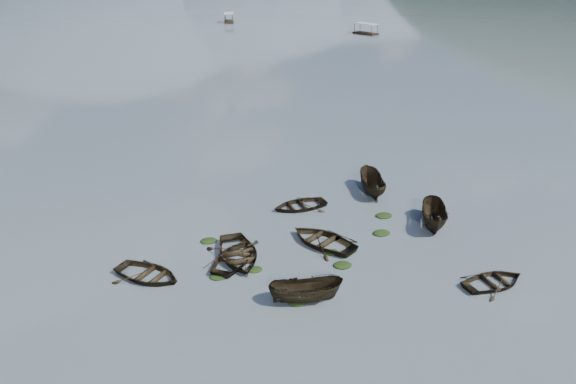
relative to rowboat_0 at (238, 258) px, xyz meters
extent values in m
plane|color=#4F5B62|center=(4.39, -7.39, 0.00)|extent=(2400.00, 2400.00, 0.00)
imported|color=black|center=(0.00, 0.00, 0.00)|extent=(3.71, 5.04, 1.01)
imported|color=black|center=(-0.25, -0.34, 0.00)|extent=(4.90, 5.21, 0.88)
imported|color=black|center=(2.80, -5.44, 0.00)|extent=(4.26, 2.17, 1.57)
imported|color=black|center=(5.65, 0.39, 0.00)|extent=(5.48, 5.82, 0.98)
imported|color=black|center=(13.65, -6.61, 0.00)|extent=(4.19, 3.23, 0.80)
imported|color=black|center=(13.86, 0.95, 0.00)|extent=(3.34, 4.80, 1.74)
imported|color=black|center=(-5.47, -0.93, 0.00)|extent=(5.19, 5.06, 0.88)
imported|color=black|center=(5.63, 5.97, 0.00)|extent=(4.43, 3.43, 0.84)
imported|color=black|center=(11.81, 7.25, 0.00)|extent=(2.42, 4.71, 1.73)
ellipsoid|color=black|center=(-1.47, -1.89, 0.00)|extent=(1.06, 0.87, 0.23)
ellipsoid|color=black|center=(5.96, -2.53, 0.00)|extent=(1.14, 0.91, 0.25)
ellipsoid|color=black|center=(2.35, -5.49, 0.00)|extent=(1.20, 0.96, 0.26)
ellipsoid|color=black|center=(5.81, -0.88, 0.00)|extent=(0.95, 0.80, 0.21)
ellipsoid|color=black|center=(9.88, 0.70, 0.00)|extent=(1.19, 0.94, 0.25)
ellipsoid|color=black|center=(-1.51, 2.54, 0.00)|extent=(1.08, 0.88, 0.23)
ellipsoid|color=black|center=(0.72, -1.67, 0.00)|extent=(0.93, 0.78, 0.19)
ellipsoid|color=black|center=(11.08, 3.11, 0.00)|extent=(1.20, 0.96, 0.26)
camera|label=1|loc=(-4.50, -29.94, 17.85)|focal=35.00mm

